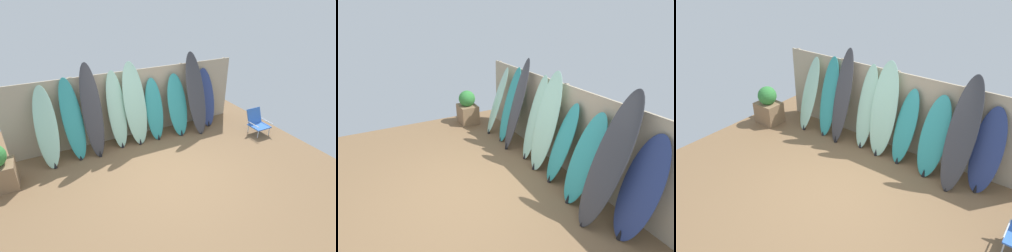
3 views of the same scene
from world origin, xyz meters
The scene contains 12 objects.
ground centered at (0.00, 0.00, 0.00)m, with size 7.68×7.68×0.00m, color brown.
fence_back centered at (0.00, 2.01, 0.90)m, with size 6.08×0.11×1.80m.
surfboard_seafoam_0 centered at (-2.14, 1.57, 0.88)m, with size 0.55×0.71×1.78m.
surfboard_teal_1 centered at (-1.57, 1.64, 0.93)m, with size 0.50×0.67×1.87m.
surfboard_charcoal_2 centered at (-1.13, 1.57, 1.07)m, with size 0.48×0.68×2.16m.
surfboard_seafoam_3 centered at (-0.52, 1.68, 0.93)m, with size 0.44×0.53×1.89m.
surfboard_seafoam_4 centered at (-0.06, 1.63, 1.02)m, with size 0.63×0.62×2.06m.
surfboard_teal_5 centered at (0.46, 1.65, 0.78)m, with size 0.51×0.62×1.58m.
surfboard_teal_6 centered at (1.12, 1.59, 0.80)m, with size 0.55×0.64×1.62m.
surfboard_charcoal_7 centered at (1.65, 1.52, 1.06)m, with size 0.54×0.85×2.14m.
surfboard_navy_8 centered at (2.10, 1.68, 0.80)m, with size 0.57×0.56×1.63m.
beach_chair centered at (3.08, 0.57, 0.32)m, with size 0.50×0.56×0.65m.
Camera 1 is at (-2.04, -4.11, 3.56)m, focal length 28.00 mm.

